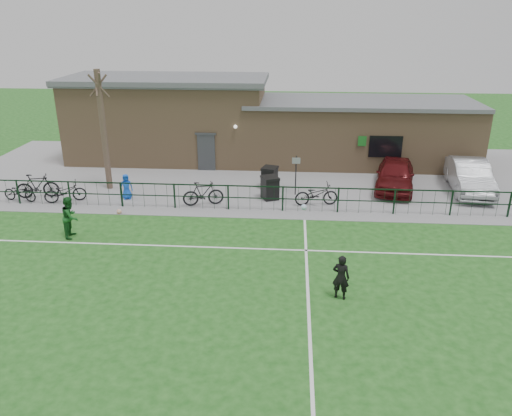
# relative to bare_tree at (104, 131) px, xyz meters

# --- Properties ---
(ground) EXTENTS (90.00, 90.00, 0.00)m
(ground) POSITION_rel_bare_tree_xyz_m (8.00, -10.50, -3.00)
(ground) COLOR #194E17
(ground) RESTS_ON ground
(paving_strip) EXTENTS (34.00, 13.00, 0.02)m
(paving_strip) POSITION_rel_bare_tree_xyz_m (8.00, 3.00, -2.99)
(paving_strip) COLOR gray
(paving_strip) RESTS_ON ground
(pitch_line_touch) EXTENTS (28.00, 0.10, 0.01)m
(pitch_line_touch) POSITION_rel_bare_tree_xyz_m (8.00, -2.70, -3.00)
(pitch_line_touch) COLOR white
(pitch_line_touch) RESTS_ON ground
(pitch_line_mid) EXTENTS (28.00, 0.10, 0.01)m
(pitch_line_mid) POSITION_rel_bare_tree_xyz_m (8.00, -6.50, -3.00)
(pitch_line_mid) COLOR white
(pitch_line_mid) RESTS_ON ground
(pitch_line_perp) EXTENTS (0.10, 16.00, 0.01)m
(pitch_line_perp) POSITION_rel_bare_tree_xyz_m (10.00, -10.50, -3.00)
(pitch_line_perp) COLOR white
(pitch_line_perp) RESTS_ON ground
(perimeter_fence) EXTENTS (28.00, 0.10, 1.20)m
(perimeter_fence) POSITION_rel_bare_tree_xyz_m (8.00, -2.50, -2.40)
(perimeter_fence) COLOR black
(perimeter_fence) RESTS_ON ground
(bare_tree) EXTENTS (0.30, 0.30, 6.00)m
(bare_tree) POSITION_rel_bare_tree_xyz_m (0.00, 0.00, 0.00)
(bare_tree) COLOR #4A372D
(bare_tree) RESTS_ON ground
(wheelie_bin_left) EXTENTS (0.95, 1.00, 1.04)m
(wheelie_bin_left) POSITION_rel_bare_tree_xyz_m (8.34, -0.96, -2.46)
(wheelie_bin_left) COLOR black
(wheelie_bin_left) RESTS_ON paving_strip
(wheelie_bin_right) EXTENTS (0.86, 0.93, 1.03)m
(wheelie_bin_right) POSITION_rel_bare_tree_xyz_m (8.25, 0.66, -2.47)
(wheelie_bin_right) COLOR black
(wheelie_bin_right) RESTS_ON paving_strip
(sign_post) EXTENTS (0.07, 0.07, 2.00)m
(sign_post) POSITION_rel_bare_tree_xyz_m (9.58, -0.29, -1.98)
(sign_post) COLOR black
(sign_post) RESTS_ON paving_strip
(car_maroon) EXTENTS (2.76, 4.85, 1.56)m
(car_maroon) POSITION_rel_bare_tree_xyz_m (14.64, 0.94, -2.20)
(car_maroon) COLOR #4E0E10
(car_maroon) RESTS_ON paving_strip
(car_silver) EXTENTS (2.15, 4.96, 1.59)m
(car_silver) POSITION_rel_bare_tree_xyz_m (18.32, 0.87, -2.19)
(car_silver) COLOR #939599
(car_silver) RESTS_ON paving_strip
(bicycle_a) EXTENTS (1.79, 0.87, 0.90)m
(bicycle_a) POSITION_rel_bare_tree_xyz_m (-3.63, -2.16, -2.53)
(bicycle_a) COLOR black
(bicycle_a) RESTS_ON paving_strip
(bicycle_b) EXTENTS (2.08, 1.07, 1.20)m
(bicycle_b) POSITION_rel_bare_tree_xyz_m (-2.98, -1.64, -2.38)
(bicycle_b) COLOR black
(bicycle_b) RESTS_ON paving_strip
(bicycle_c) EXTENTS (2.02, 1.34, 1.01)m
(bicycle_c) POSITION_rel_bare_tree_xyz_m (-1.40, -2.10, -2.48)
(bicycle_c) COLOR black
(bicycle_c) RESTS_ON paving_strip
(bicycle_d) EXTENTS (2.00, 1.04, 1.16)m
(bicycle_d) POSITION_rel_bare_tree_xyz_m (5.26, -2.07, -2.40)
(bicycle_d) COLOR black
(bicycle_d) RESTS_ON paving_strip
(bicycle_e) EXTENTS (2.13, 1.06, 1.07)m
(bicycle_e) POSITION_rel_bare_tree_xyz_m (10.56, -1.66, -2.45)
(bicycle_e) COLOR black
(bicycle_e) RESTS_ON paving_strip
(spectator_child) EXTENTS (0.70, 0.55, 1.24)m
(spectator_child) POSITION_rel_bare_tree_xyz_m (1.40, -1.47, -2.36)
(spectator_child) COLOR blue
(spectator_child) RESTS_ON paving_strip
(goalkeeper_kick) EXTENTS (1.58, 3.51, 1.96)m
(goalkeeper_kick) POSITION_rel_bare_tree_xyz_m (10.96, -9.72, -2.21)
(goalkeeper_kick) COLOR black
(goalkeeper_kick) RESTS_ON ground
(outfield_player) EXTENTS (0.71, 0.87, 1.70)m
(outfield_player) POSITION_rel_bare_tree_xyz_m (0.54, -5.88, -2.15)
(outfield_player) COLOR #17521E
(outfield_player) RESTS_ON ground
(ball_ground) EXTENTS (0.22, 0.22, 0.22)m
(ball_ground) POSITION_rel_bare_tree_xyz_m (1.63, -3.39, -2.89)
(ball_ground) COLOR white
(ball_ground) RESTS_ON ground
(clubhouse) EXTENTS (24.25, 5.40, 4.96)m
(clubhouse) POSITION_rel_bare_tree_xyz_m (7.12, 6.00, -0.78)
(clubhouse) COLOR #9F7E59
(clubhouse) RESTS_ON ground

